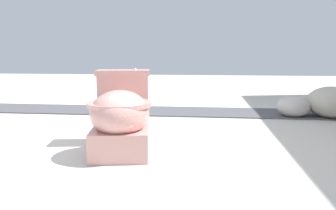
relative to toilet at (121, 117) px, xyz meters
name	(u,v)px	position (x,y,z in m)	size (l,w,h in m)	color
ground_plane	(99,139)	(-0.25, -0.24, -0.22)	(14.00, 14.00, 0.00)	beige
gravel_strip	(179,111)	(-1.41, 0.26, -0.21)	(0.56, 8.00, 0.01)	#4C4C51
toilet	(121,117)	(0.00, 0.00, 0.00)	(0.68, 0.47, 0.52)	#E09E93
boulder_near	(294,107)	(-1.26, 1.39, -0.12)	(0.32, 0.30, 0.21)	#B7B2AD
boulder_far	(331,102)	(-1.26, 1.74, -0.07)	(0.46, 0.44, 0.30)	#ADA899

